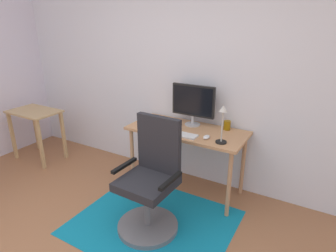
{
  "coord_description": "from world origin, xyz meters",
  "views": [
    {
      "loc": [
        1.54,
        -0.84,
        1.9
      ],
      "look_at": [
        0.14,
        1.58,
        0.87
      ],
      "focal_mm": 30.43,
      "sensor_mm": 36.0,
      "label": 1
    }
  ],
  "objects_px": {
    "computer_mouse": "(206,137)",
    "cell_phone": "(152,126)",
    "desk": "(187,137)",
    "office_chair": "(151,187)",
    "coffee_cup": "(227,125)",
    "desk_lamp": "(223,120)",
    "side_table": "(35,120)",
    "keyboard": "(178,134)",
    "monitor": "(193,102)"
  },
  "relations": [
    {
      "from": "desk",
      "to": "monitor",
      "type": "height_order",
      "value": "monitor"
    },
    {
      "from": "keyboard",
      "to": "cell_phone",
      "type": "bearing_deg",
      "value": 171.36
    },
    {
      "from": "keyboard",
      "to": "cell_phone",
      "type": "xyz_separation_m",
      "value": [
        -0.37,
        0.06,
        -0.0
      ]
    },
    {
      "from": "desk",
      "to": "office_chair",
      "type": "relative_size",
      "value": 1.2
    },
    {
      "from": "monitor",
      "to": "keyboard",
      "type": "height_order",
      "value": "monitor"
    },
    {
      "from": "computer_mouse",
      "to": "side_table",
      "type": "distance_m",
      "value": 2.52
    },
    {
      "from": "desk",
      "to": "side_table",
      "type": "height_order",
      "value": "desk"
    },
    {
      "from": "computer_mouse",
      "to": "monitor",
      "type": "bearing_deg",
      "value": 135.3
    },
    {
      "from": "keyboard",
      "to": "side_table",
      "type": "distance_m",
      "value": 2.21
    },
    {
      "from": "desk",
      "to": "office_chair",
      "type": "distance_m",
      "value": 0.79
    },
    {
      "from": "desk",
      "to": "office_chair",
      "type": "bearing_deg",
      "value": -89.75
    },
    {
      "from": "coffee_cup",
      "to": "desk_lamp",
      "type": "distance_m",
      "value": 0.43
    },
    {
      "from": "computer_mouse",
      "to": "side_table",
      "type": "bearing_deg",
      "value": -175.6
    },
    {
      "from": "desk",
      "to": "coffee_cup",
      "type": "xyz_separation_m",
      "value": [
        0.39,
        0.22,
        0.14
      ]
    },
    {
      "from": "cell_phone",
      "to": "desk_lamp",
      "type": "bearing_deg",
      "value": 19.09
    },
    {
      "from": "computer_mouse",
      "to": "desk_lamp",
      "type": "distance_m",
      "value": 0.28
    },
    {
      "from": "cell_phone",
      "to": "desk_lamp",
      "type": "xyz_separation_m",
      "value": [
        0.84,
        -0.03,
        0.23
      ]
    },
    {
      "from": "side_table",
      "to": "keyboard",
      "type": "bearing_deg",
      "value": 3.74
    },
    {
      "from": "computer_mouse",
      "to": "coffee_cup",
      "type": "xyz_separation_m",
      "value": [
        0.09,
        0.35,
        0.03
      ]
    },
    {
      "from": "desk",
      "to": "desk_lamp",
      "type": "xyz_separation_m",
      "value": [
        0.46,
        -0.16,
        0.33
      ]
    },
    {
      "from": "cell_phone",
      "to": "computer_mouse",
      "type": "bearing_deg",
      "value": 20.66
    },
    {
      "from": "keyboard",
      "to": "side_table",
      "type": "xyz_separation_m",
      "value": [
        -2.2,
        -0.14,
        -0.19
      ]
    },
    {
      "from": "monitor",
      "to": "side_table",
      "type": "xyz_separation_m",
      "value": [
        -2.21,
        -0.49,
        -0.45
      ]
    },
    {
      "from": "coffee_cup",
      "to": "desk_lamp",
      "type": "relative_size",
      "value": 0.26
    },
    {
      "from": "computer_mouse",
      "to": "desk_lamp",
      "type": "xyz_separation_m",
      "value": [
        0.17,
        -0.02,
        0.22
      ]
    },
    {
      "from": "keyboard",
      "to": "office_chair",
      "type": "relative_size",
      "value": 0.39
    },
    {
      "from": "coffee_cup",
      "to": "desk_lamp",
      "type": "height_order",
      "value": "desk_lamp"
    },
    {
      "from": "desk",
      "to": "desk_lamp",
      "type": "bearing_deg",
      "value": -19.7
    },
    {
      "from": "desk_lamp",
      "to": "office_chair",
      "type": "xyz_separation_m",
      "value": [
        -0.46,
        -0.59,
        -0.57
      ]
    },
    {
      "from": "desk",
      "to": "cell_phone",
      "type": "distance_m",
      "value": 0.41
    },
    {
      "from": "computer_mouse",
      "to": "cell_phone",
      "type": "bearing_deg",
      "value": 179.42
    },
    {
      "from": "cell_phone",
      "to": "desk",
      "type": "bearing_deg",
      "value": 40.53
    },
    {
      "from": "cell_phone",
      "to": "office_chair",
      "type": "distance_m",
      "value": 0.81
    },
    {
      "from": "desk_lamp",
      "to": "side_table",
      "type": "height_order",
      "value": "desk_lamp"
    },
    {
      "from": "computer_mouse",
      "to": "desk_lamp",
      "type": "bearing_deg",
      "value": -8.41
    },
    {
      "from": "cell_phone",
      "to": "office_chair",
      "type": "xyz_separation_m",
      "value": [
        0.38,
        -0.62,
        -0.34
      ]
    },
    {
      "from": "keyboard",
      "to": "cell_phone",
      "type": "height_order",
      "value": "keyboard"
    },
    {
      "from": "cell_phone",
      "to": "side_table",
      "type": "distance_m",
      "value": 1.86
    },
    {
      "from": "desk",
      "to": "computer_mouse",
      "type": "bearing_deg",
      "value": -25.55
    },
    {
      "from": "monitor",
      "to": "cell_phone",
      "type": "distance_m",
      "value": 0.54
    },
    {
      "from": "office_chair",
      "to": "keyboard",
      "type": "bearing_deg",
      "value": 93.75
    },
    {
      "from": "monitor",
      "to": "desk_lamp",
      "type": "distance_m",
      "value": 0.57
    },
    {
      "from": "keyboard",
      "to": "side_table",
      "type": "height_order",
      "value": "keyboard"
    },
    {
      "from": "office_chair",
      "to": "side_table",
      "type": "relative_size",
      "value": 1.5
    },
    {
      "from": "desk_lamp",
      "to": "monitor",
      "type": "bearing_deg",
      "value": 145.39
    },
    {
      "from": "desk",
      "to": "computer_mouse",
      "type": "relative_size",
      "value": 12.64
    },
    {
      "from": "keyboard",
      "to": "desk",
      "type": "bearing_deg",
      "value": 85.65
    },
    {
      "from": "computer_mouse",
      "to": "cell_phone",
      "type": "distance_m",
      "value": 0.67
    },
    {
      "from": "coffee_cup",
      "to": "side_table",
      "type": "bearing_deg",
      "value": -168.12
    },
    {
      "from": "monitor",
      "to": "coffee_cup",
      "type": "bearing_deg",
      "value": 8.1
    }
  ]
}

